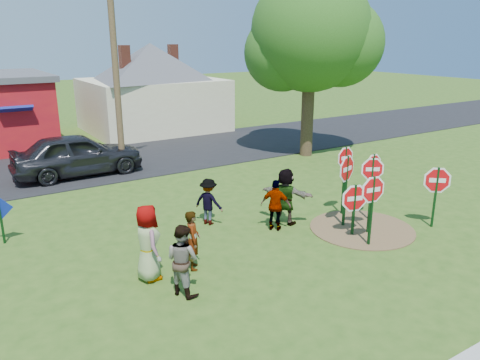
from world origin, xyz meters
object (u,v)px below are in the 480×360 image
at_px(stop_sign_c, 372,178).
at_px(leafy_tree, 313,38).
at_px(stop_sign_d, 373,171).
at_px(utility_pole, 115,66).
at_px(stop_sign_a, 373,196).
at_px(person_a, 148,243).
at_px(suv, 78,154).
at_px(stop_sign_b, 345,164).
at_px(person_b, 193,240).

relative_size(stop_sign_c, leafy_tree, 0.28).
xyz_separation_m(stop_sign_d, utility_pole, (-4.87, 9.78, 2.89)).
relative_size(stop_sign_a, utility_pole, 0.25).
height_order(stop_sign_a, stop_sign_c, stop_sign_c).
bearing_deg(person_a, stop_sign_c, -97.02).
xyz_separation_m(suv, leafy_tree, (10.80, -2.37, 4.73)).
distance_m(suv, utility_pole, 4.06).
distance_m(stop_sign_b, stop_sign_c, 1.64).
distance_m(utility_pole, leafy_tree, 9.30).
height_order(stop_sign_b, person_a, stop_sign_b).
relative_size(stop_sign_b, person_a, 1.28).
bearing_deg(stop_sign_c, suv, 148.79).
distance_m(person_a, utility_pole, 10.57).
bearing_deg(stop_sign_d, stop_sign_a, -141.34).
bearing_deg(suv, stop_sign_a, -156.18).
relative_size(stop_sign_b, utility_pole, 0.28).
distance_m(stop_sign_b, person_a, 7.21).
bearing_deg(stop_sign_a, person_b, 171.72).
bearing_deg(stop_sign_b, person_b, -176.69).
height_order(person_b, suv, suv).
distance_m(stop_sign_b, suv, 11.36).
relative_size(stop_sign_a, person_b, 1.40).
bearing_deg(stop_sign_a, stop_sign_d, 50.82).
height_order(stop_sign_b, suv, stop_sign_b).
bearing_deg(stop_sign_a, utility_pole, 115.28).
relative_size(stop_sign_a, stop_sign_c, 0.89).
bearing_deg(stop_sign_d, person_a, 174.66).
bearing_deg(leafy_tree, utility_pole, 168.50).
bearing_deg(stop_sign_a, suv, 122.14).
height_order(person_b, leafy_tree, leafy_tree).
bearing_deg(stop_sign_b, stop_sign_c, -110.44).
bearing_deg(utility_pole, leafy_tree, -11.50).
height_order(stop_sign_a, stop_sign_b, stop_sign_b).
distance_m(stop_sign_a, utility_pole, 12.03).
bearing_deg(person_b, suv, 26.18).
xyz_separation_m(person_b, leafy_tree, (10.52, 7.84, 4.90)).
bearing_deg(stop_sign_c, stop_sign_d, 71.63).
xyz_separation_m(stop_sign_d, person_b, (-6.34, 0.10, -0.89)).
bearing_deg(suv, person_b, -178.41).
bearing_deg(leafy_tree, stop_sign_b, -122.75).
distance_m(stop_sign_c, suv, 12.48).
distance_m(stop_sign_b, stop_sign_d, 0.94).
xyz_separation_m(stop_sign_d, leafy_tree, (4.18, 7.94, 4.01)).
distance_m(stop_sign_a, suv, 12.76).
distance_m(stop_sign_c, person_b, 5.64).
distance_m(stop_sign_a, stop_sign_c, 0.93).
bearing_deg(stop_sign_b, leafy_tree, 53.32).
bearing_deg(person_b, person_a, 109.79).
relative_size(stop_sign_a, leafy_tree, 0.25).
height_order(stop_sign_b, stop_sign_c, stop_sign_c).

